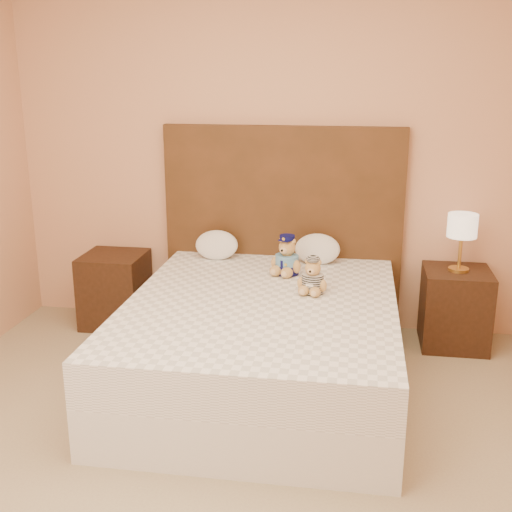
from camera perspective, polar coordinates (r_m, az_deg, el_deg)
The scene contains 11 objects.
ground at distance 3.08m, azimuth -3.15°, elevation -21.42°, with size 4.00×4.50×0.00m, color tan.
room_walls at distance 2.89m, azimuth -1.73°, elevation 14.79°, with size 4.04×4.52×2.72m.
bed at distance 3.96m, azimuth 0.49°, elevation -7.69°, with size 1.60×2.00×0.55m.
headboard at distance 4.76m, azimuth 2.35°, elevation 2.47°, with size 1.75×0.08×1.50m, color #523018.
nightstand_left at distance 5.00m, azimuth -12.42°, elevation -2.91°, with size 0.45×0.45×0.55m, color #361D11.
nightstand_right at distance 4.72m, azimuth 17.26°, elevation -4.44°, with size 0.45×0.45×0.55m, color #361D11.
lamp at distance 4.55m, azimuth 17.86°, elevation 2.34°, with size 0.20×0.20×0.40m.
teddy_police at distance 4.31m, azimuth 2.77°, elevation 0.09°, with size 0.23×0.22×0.27m, color tan, non-canonical shape.
teddy_prisoner at distance 3.96m, azimuth 5.06°, elevation -1.76°, with size 0.20×0.19×0.22m, color tan, non-canonical shape.
pillow_left at distance 4.68m, azimuth -3.52°, elevation 1.10°, with size 0.31×0.20×0.22m, color white.
pillow_right at distance 4.58m, azimuth 5.48°, elevation 0.74°, with size 0.32×0.21×0.23m, color white.
Camera 1 is at (0.54, -2.38, 1.88)m, focal length 45.00 mm.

